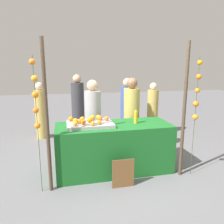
# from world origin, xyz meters

# --- Properties ---
(ground_plane) EXTENTS (24.00, 24.00, 0.00)m
(ground_plane) POSITION_xyz_m (0.00, 0.00, 0.00)
(ground_plane) COLOR slate
(stall_counter) EXTENTS (2.07, 0.81, 0.88)m
(stall_counter) POSITION_xyz_m (0.00, 0.00, 0.44)
(stall_counter) COLOR #196023
(stall_counter) RESTS_ON ground_plane
(orange_tray) EXTENTS (0.80, 0.57, 0.06)m
(orange_tray) POSITION_xyz_m (-0.43, 0.02, 0.91)
(orange_tray) COLOR #9EA0A5
(orange_tray) RESTS_ON stall_counter
(orange_0) EXTENTS (0.08, 0.08, 0.08)m
(orange_0) POSITION_xyz_m (-0.69, -0.14, 0.98)
(orange_0) COLOR orange
(orange_0) RESTS_ON orange_tray
(orange_1) EXTENTS (0.09, 0.09, 0.09)m
(orange_1) POSITION_xyz_m (-0.44, 0.02, 0.98)
(orange_1) COLOR orange
(orange_1) RESTS_ON orange_tray
(orange_2) EXTENTS (0.08, 0.08, 0.08)m
(orange_2) POSITION_xyz_m (-0.39, 0.13, 0.98)
(orange_2) COLOR orange
(orange_2) RESTS_ON orange_tray
(orange_3) EXTENTS (0.08, 0.08, 0.08)m
(orange_3) POSITION_xyz_m (-0.35, 0.23, 0.98)
(orange_3) COLOR orange
(orange_3) RESTS_ON orange_tray
(orange_4) EXTENTS (0.07, 0.07, 0.07)m
(orange_4) POSITION_xyz_m (-0.41, -0.20, 0.97)
(orange_4) COLOR orange
(orange_4) RESTS_ON orange_tray
(orange_5) EXTENTS (0.09, 0.09, 0.09)m
(orange_5) POSITION_xyz_m (-0.68, 0.00, 0.98)
(orange_5) COLOR orange
(orange_5) RESTS_ON orange_tray
(orange_6) EXTENTS (0.09, 0.09, 0.09)m
(orange_6) POSITION_xyz_m (-0.56, -0.10, 0.98)
(orange_6) COLOR orange
(orange_6) RESTS_ON orange_tray
(orange_7) EXTENTS (0.08, 0.08, 0.08)m
(orange_7) POSITION_xyz_m (-0.12, 0.09, 0.98)
(orange_7) COLOR orange
(orange_7) RESTS_ON orange_tray
(orange_8) EXTENTS (0.09, 0.09, 0.09)m
(orange_8) POSITION_xyz_m (-0.25, 0.20, 0.98)
(orange_8) COLOR orange
(orange_8) RESTS_ON orange_tray
(orange_9) EXTENTS (0.09, 0.09, 0.09)m
(orange_9) POSITION_xyz_m (-0.75, 0.18, 0.98)
(orange_9) COLOR orange
(orange_9) RESTS_ON orange_tray
(orange_10) EXTENTS (0.09, 0.09, 0.09)m
(orange_10) POSITION_xyz_m (-0.23, 0.12, 0.98)
(orange_10) COLOR orange
(orange_10) RESTS_ON orange_tray
(orange_11) EXTENTS (0.08, 0.08, 0.08)m
(orange_11) POSITION_xyz_m (-0.29, -0.15, 0.98)
(orange_11) COLOR orange
(orange_11) RESTS_ON orange_tray
(orange_12) EXTENTS (0.09, 0.09, 0.09)m
(orange_12) POSITION_xyz_m (-0.55, 0.13, 0.98)
(orange_12) COLOR orange
(orange_12) RESTS_ON orange_tray
(orange_13) EXTENTS (0.08, 0.08, 0.08)m
(orange_13) POSITION_xyz_m (-0.60, -0.01, 0.98)
(orange_13) COLOR orange
(orange_13) RESTS_ON orange_tray
(juice_bottle) EXTENTS (0.06, 0.06, 0.24)m
(juice_bottle) POSITION_xyz_m (0.41, 0.01, 0.99)
(juice_bottle) COLOR orange
(juice_bottle) RESTS_ON stall_counter
(chalkboard_sign) EXTENTS (0.36, 0.03, 0.49)m
(chalkboard_sign) POSITION_xyz_m (0.01, -0.61, 0.23)
(chalkboard_sign) COLOR brown
(chalkboard_sign) RESTS_ON ground_plane
(vendor_left) EXTENTS (0.33, 0.33, 1.65)m
(vendor_left) POSITION_xyz_m (-0.29, 0.61, 0.77)
(vendor_left) COLOR #99999E
(vendor_left) RESTS_ON ground_plane
(vendor_right) EXTENTS (0.34, 0.34, 1.68)m
(vendor_right) POSITION_xyz_m (0.55, 0.66, 0.78)
(vendor_right) COLOR tan
(vendor_right) RESTS_ON ground_plane
(crowd_person_0) EXTENTS (0.34, 0.34, 1.70)m
(crowd_person_0) POSITION_xyz_m (-0.49, 2.22, 0.79)
(crowd_person_0) COLOR #333338
(crowd_person_0) RESTS_ON ground_plane
(crowd_person_1) EXTENTS (0.30, 0.30, 1.48)m
(crowd_person_1) POSITION_xyz_m (1.51, 1.74, 0.69)
(crowd_person_1) COLOR tan
(crowd_person_1) RESTS_ON ground_plane
(crowd_person_2) EXTENTS (0.33, 0.33, 1.63)m
(crowd_person_2) POSITION_xyz_m (0.68, 1.42, 0.76)
(crowd_person_2) COLOR #384C8C
(crowd_person_2) RESTS_ON ground_plane
(crowd_person_3) EXTENTS (0.30, 0.30, 1.51)m
(crowd_person_3) POSITION_xyz_m (-1.47, 2.23, 0.70)
(crowd_person_3) COLOR tan
(crowd_person_3) RESTS_ON ground_plane
(canopy_post_left) EXTENTS (0.06, 0.06, 2.30)m
(canopy_post_left) POSITION_xyz_m (-1.12, -0.45, 1.15)
(canopy_post_left) COLOR #473828
(canopy_post_left) RESTS_ON ground_plane
(canopy_post_right) EXTENTS (0.06, 0.06, 2.30)m
(canopy_post_right) POSITION_xyz_m (1.12, -0.45, 1.15)
(canopy_post_right) COLOR #473828
(canopy_post_right) RESTS_ON ground_plane
(garland_strand_left) EXTENTS (0.11, 0.11, 2.06)m
(garland_strand_left) POSITION_xyz_m (-1.25, -0.45, 1.50)
(garland_strand_left) COLOR #2D4C23
(garland_strand_left) RESTS_ON ground_plane
(garland_strand_right) EXTENTS (0.10, 0.11, 2.06)m
(garland_strand_right) POSITION_xyz_m (1.32, -0.47, 1.44)
(garland_strand_right) COLOR #2D4C23
(garland_strand_right) RESTS_ON ground_plane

